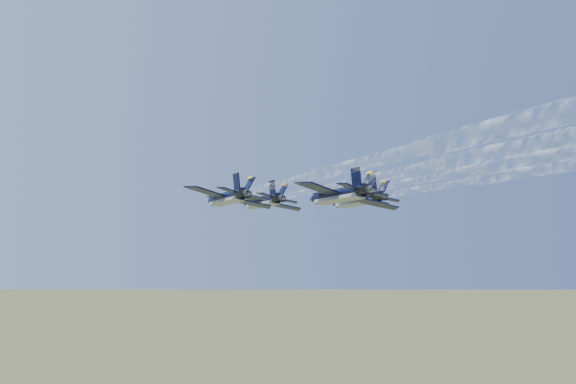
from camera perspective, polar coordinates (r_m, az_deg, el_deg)
jet_lead at (r=118.86m, az=-2.07°, el=-0.74°), size 12.66×17.08×4.44m
jet_left at (r=103.35m, az=-4.88°, el=-0.45°), size 12.66×17.08×4.44m
jet_right at (r=111.45m, az=5.43°, el=-0.61°), size 12.66×17.08×4.44m
jet_slot at (r=93.68m, az=3.98°, el=-0.23°), size 12.66×17.08×4.44m
smoke_trail_lead at (r=64.02m, az=18.49°, el=1.06°), size 18.41×84.48×2.50m
smoke_trail_left at (r=47.65m, az=19.39°, el=2.30°), size 18.41×84.48×2.50m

